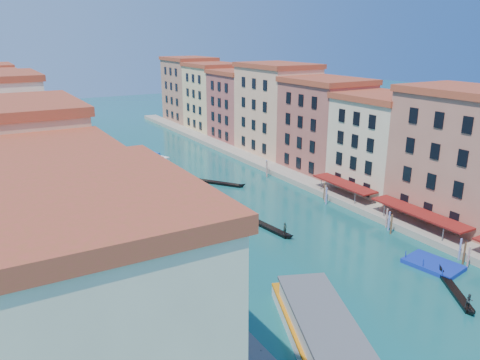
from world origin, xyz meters
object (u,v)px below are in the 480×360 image
at_px(gondola_fore, 267,226).
at_px(blue_dock, 433,264).
at_px(vaporetto_near, 330,348).
at_px(gondola_right, 456,291).
at_px(vaporetto_stop, 214,358).
at_px(vaporetto_far, 130,160).

distance_m(gondola_fore, blue_dock, 22.77).
relative_size(vaporetto_near, gondola_fore, 1.97).
bearing_deg(gondola_right, vaporetto_stop, -151.15).
height_order(gondola_fore, gondola_right, gondola_fore).
distance_m(vaporetto_far, gondola_fore, 43.54).
height_order(vaporetto_stop, blue_dock, vaporetto_stop).
bearing_deg(gondola_fore, vaporetto_far, 91.99).
relative_size(vaporetto_stop, gondola_fore, 1.40).
bearing_deg(blue_dock, vaporetto_stop, 176.15).
bearing_deg(vaporetto_far, vaporetto_near, -115.08).
xyz_separation_m(vaporetto_stop, gondola_right, (28.24, -2.09, -1.04)).
distance_m(vaporetto_stop, blue_dock, 31.71).
height_order(vaporetto_far, blue_dock, vaporetto_far).
bearing_deg(vaporetto_far, gondola_fore, -102.18).
distance_m(vaporetto_near, blue_dock, 23.67).
xyz_separation_m(gondola_fore, gondola_right, (7.78, -25.45, 0.01)).
distance_m(vaporetto_stop, vaporetto_far, 67.68).
bearing_deg(gondola_fore, blue_dock, -68.29).
bearing_deg(gondola_right, vaporetto_near, -141.82).
xyz_separation_m(gondola_fore, blue_dock, (11.03, -19.92, -0.13)).
relative_size(vaporetto_stop, vaporetto_far, 0.80).
xyz_separation_m(vaporetto_far, blue_dock, (18.04, -62.88, -1.09)).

